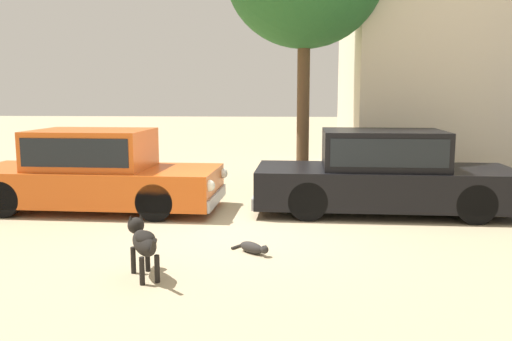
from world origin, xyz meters
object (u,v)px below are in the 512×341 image
(parked_sedan_nearest, at_px, (95,171))
(stray_dog_spotted, at_px, (143,241))
(parked_sedan_second, at_px, (384,172))
(stray_cat, at_px, (253,248))

(parked_sedan_nearest, relative_size, stray_dog_spotted, 4.81)
(parked_sedan_second, xyz_separation_m, stray_dog_spotted, (-3.32, -3.62, -0.29))
(parked_sedan_nearest, distance_m, stray_cat, 4.02)
(parked_sedan_nearest, bearing_deg, stray_dog_spotted, -59.85)
(parked_sedan_second, relative_size, stray_dog_spotted, 4.87)
(stray_dog_spotted, xyz_separation_m, stray_cat, (1.19, 0.98, -0.35))
(stray_dog_spotted, height_order, stray_cat, stray_dog_spotted)
(stray_cat, bearing_deg, stray_dog_spotted, -100.05)
(parked_sedan_nearest, distance_m, stray_dog_spotted, 3.97)
(parked_sedan_nearest, height_order, parked_sedan_second, parked_sedan_second)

